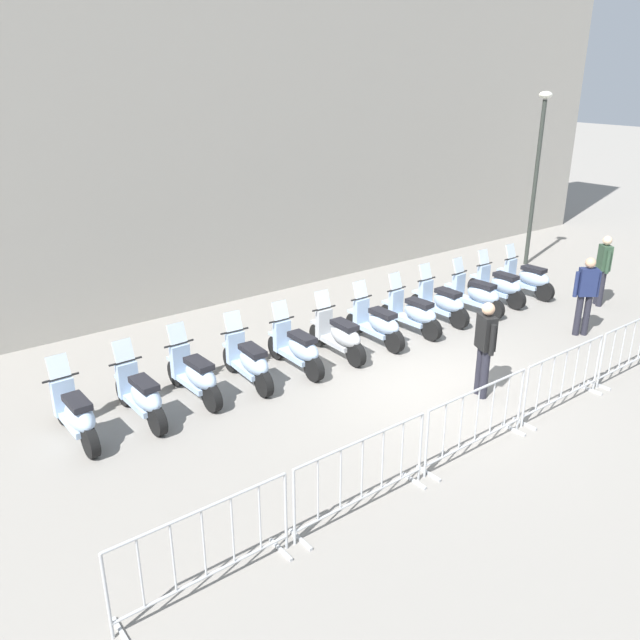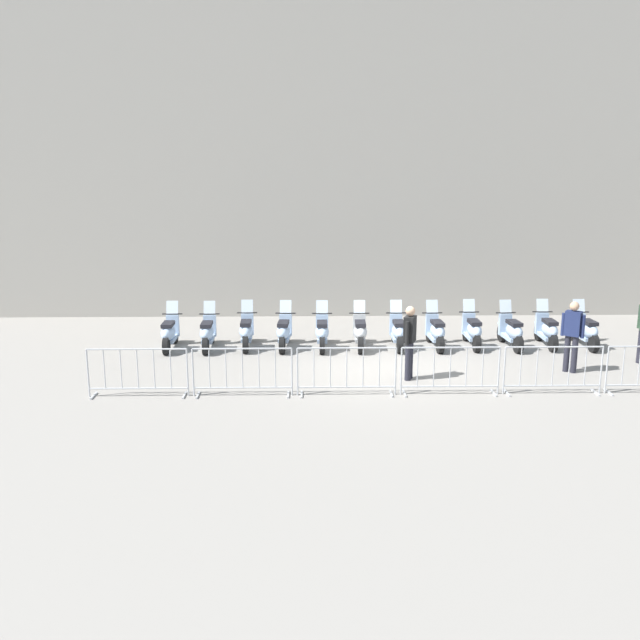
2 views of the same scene
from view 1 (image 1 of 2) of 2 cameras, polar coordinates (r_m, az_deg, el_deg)
The scene contains 23 objects.
ground_plane at distance 11.75m, azimuth 10.09°, elevation -5.87°, with size 120.00×120.00×0.00m, color gray.
building_facade at distance 16.49m, azimuth -9.79°, elevation 24.90°, with size 28.00×2.40×12.90m, color #9E998E.
motorcycle_0 at distance 10.41m, azimuth -21.08°, elevation -7.95°, with size 0.67×1.71×1.24m.
motorcycle_1 at distance 10.66m, azimuth -15.75°, elevation -6.57°, with size 0.68×1.71×1.24m.
motorcycle_2 at distance 11.14m, azimuth -11.15°, elevation -4.90°, with size 0.69×1.71×1.24m.
motorcycle_3 at distance 11.51m, azimuth -6.42°, elevation -3.74°, with size 0.59×1.72×1.24m.
motorcycle_4 at distance 11.99m, azimuth -2.06°, elevation -2.58°, with size 0.64×1.72×1.24m.
motorcycle_5 at distance 12.58m, azimuth 1.73°, elevation -1.41°, with size 0.62×1.72×1.24m.
motorcycle_6 at distance 13.23m, azimuth 5.14°, elevation -0.34°, with size 0.64×1.72×1.24m.
motorcycle_7 at distance 13.90m, azimuth 8.35°, elevation 0.59°, with size 0.70×1.71×1.24m.
motorcycle_8 at distance 14.68m, azimuth 10.88°, elevation 1.55°, with size 0.65×1.72×1.24m.
motorcycle_9 at distance 15.37m, azimuth 13.81°, elevation 2.20°, with size 0.72×1.70×1.24m.
motorcycle_10 at distance 16.22m, azimuth 15.80°, elevation 3.00°, with size 0.62×1.72×1.24m.
motorcycle_11 at distance 17.01m, azimuth 18.09°, elevation 3.56°, with size 0.68×1.71×1.24m.
barrier_segment_0 at distance 7.30m, azimuth -10.35°, elevation -19.70°, with size 2.12×0.79×1.07m.
barrier_segment_1 at distance 8.29m, azimuth 3.79°, elevation -13.75°, with size 2.12×0.79×1.07m.
barrier_segment_2 at distance 9.71m, azimuth 13.87°, elevation -8.78°, with size 2.12×0.79×1.07m.
barrier_segment_3 at distance 11.39m, azimuth 21.01°, elevation -4.99°, with size 2.12×0.79×1.07m.
barrier_segment_4 at distance 13.24m, azimuth 26.18°, elevation -2.17°, with size 2.12×0.79×1.07m.
street_lamp at distance 19.55m, azimuth 18.97°, elevation 13.35°, with size 0.36×0.36×4.89m.
officer_near_row_end at distance 14.62m, azimuth 22.78°, elevation 2.35°, with size 0.50×0.36×1.73m.
officer_mid_plaza at distance 16.78m, azimuth 24.08°, elevation 4.42°, with size 0.36×0.50×1.73m.
officer_by_barriers at distance 11.20m, azimuth 14.59°, elevation -2.11°, with size 0.30×0.54×1.73m.
Camera 1 is at (-6.58, -8.21, 5.24)m, focal length 35.63 mm.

